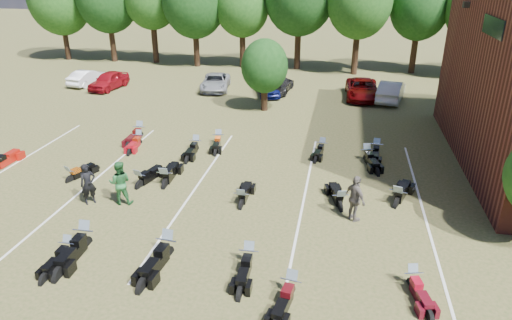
% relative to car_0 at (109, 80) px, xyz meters
% --- Properties ---
extents(ground, '(160.00, 160.00, 0.00)m').
position_rel_car_0_xyz_m(ground, '(15.48, -18.86, -0.70)').
color(ground, brown).
rests_on(ground, ground).
extents(car_0, '(2.14, 4.30, 1.41)m').
position_rel_car_0_xyz_m(car_0, '(0.00, 0.00, 0.00)').
color(car_0, maroon).
rests_on(car_0, ground).
extents(car_1, '(1.96, 4.03, 1.27)m').
position_rel_car_0_xyz_m(car_1, '(-2.43, 0.95, -0.07)').
color(car_1, silver).
rests_on(car_1, ground).
extents(car_2, '(2.78, 4.85, 1.27)m').
position_rel_car_0_xyz_m(car_2, '(8.63, 1.36, -0.07)').
color(car_2, gray).
rests_on(car_2, ground).
extents(car_3, '(2.13, 4.53, 1.28)m').
position_rel_car_0_xyz_m(car_3, '(13.78, 1.61, -0.06)').
color(car_3, black).
rests_on(car_3, ground).
extents(car_4, '(2.56, 4.15, 1.32)m').
position_rel_car_0_xyz_m(car_4, '(13.11, 0.63, -0.04)').
color(car_4, '#0C1459').
rests_on(car_4, ground).
extents(car_5, '(2.53, 4.83, 1.51)m').
position_rel_car_0_xyz_m(car_5, '(22.35, 0.74, 0.05)').
color(car_5, '#BAB8B4').
rests_on(car_5, ground).
extents(car_6, '(2.58, 5.24, 1.43)m').
position_rel_car_0_xyz_m(car_6, '(20.26, 1.05, 0.01)').
color(car_6, '#610506').
rests_on(car_6, ground).
extents(car_7, '(4.21, 5.90, 1.59)m').
position_rel_car_0_xyz_m(car_7, '(29.66, 0.18, 0.09)').
color(car_7, '#36363A').
rests_on(car_7, ground).
extents(person_black, '(0.77, 0.78, 1.81)m').
position_rel_car_0_xyz_m(person_black, '(8.48, -18.07, 0.20)').
color(person_black, black).
rests_on(person_black, ground).
extents(person_green, '(1.09, 0.93, 1.94)m').
position_rel_car_0_xyz_m(person_green, '(9.82, -17.82, 0.27)').
color(person_green, '#256431').
rests_on(person_green, ground).
extents(person_grey, '(1.06, 1.19, 1.94)m').
position_rel_car_0_xyz_m(person_grey, '(19.60, -17.36, 0.27)').
color(person_grey, '#5C544E').
rests_on(person_grey, ground).
extents(motorcycle_1, '(0.90, 2.56, 1.41)m').
position_rel_car_0_xyz_m(motorcycle_1, '(9.99, -21.12, -0.70)').
color(motorcycle_1, black).
rests_on(motorcycle_1, ground).
extents(motorcycle_2, '(1.02, 2.58, 1.40)m').
position_rel_car_0_xyz_m(motorcycle_2, '(13.16, -21.13, -0.70)').
color(motorcycle_2, black).
rests_on(motorcycle_2, ground).
extents(motorcycle_3, '(0.66, 2.00, 1.11)m').
position_rel_car_0_xyz_m(motorcycle_3, '(9.70, -21.78, -0.70)').
color(motorcycle_3, black).
rests_on(motorcycle_3, ground).
extents(motorcycle_4, '(0.76, 2.23, 1.23)m').
position_rel_car_0_xyz_m(motorcycle_4, '(16.08, -21.10, -0.70)').
color(motorcycle_4, black).
rests_on(motorcycle_4, ground).
extents(motorcycle_5, '(1.05, 2.28, 1.23)m').
position_rel_car_0_xyz_m(motorcycle_5, '(17.67, -22.37, -0.70)').
color(motorcycle_5, black).
rests_on(motorcycle_5, ground).
extents(motorcycle_6, '(1.10, 2.11, 1.13)m').
position_rel_car_0_xyz_m(motorcycle_6, '(21.42, -21.23, -0.70)').
color(motorcycle_6, '#4E0B15').
rests_on(motorcycle_6, ground).
extents(motorcycle_8, '(1.29, 2.11, 1.12)m').
position_rel_car_0_xyz_m(motorcycle_8, '(6.44, -16.28, -0.70)').
color(motorcycle_8, black).
rests_on(motorcycle_8, ground).
extents(motorcycle_9, '(1.26, 2.39, 1.27)m').
position_rel_car_0_xyz_m(motorcycle_9, '(9.93, -16.23, -0.70)').
color(motorcycle_9, black).
rests_on(motorcycle_9, ground).
extents(motorcycle_10, '(0.91, 2.51, 1.38)m').
position_rel_car_0_xyz_m(motorcycle_10, '(11.04, -15.94, -0.70)').
color(motorcycle_10, black).
rests_on(motorcycle_10, ground).
extents(motorcycle_11, '(0.72, 2.21, 1.23)m').
position_rel_car_0_xyz_m(motorcycle_11, '(14.93, -17.15, -0.70)').
color(motorcycle_11, black).
rests_on(motorcycle_11, ground).
extents(motorcycle_12, '(1.29, 2.39, 1.27)m').
position_rel_car_0_xyz_m(motorcycle_12, '(19.05, -16.53, -0.70)').
color(motorcycle_12, black).
rests_on(motorcycle_12, ground).
extents(motorcycle_13, '(1.54, 2.56, 1.36)m').
position_rel_car_0_xyz_m(motorcycle_13, '(21.41, -15.79, -0.70)').
color(motorcycle_13, black).
rests_on(motorcycle_13, ground).
extents(motorcycle_14, '(0.90, 2.48, 1.36)m').
position_rel_car_0_xyz_m(motorcycle_14, '(7.18, -10.11, -0.70)').
color(motorcycle_14, '#43090F').
rests_on(motorcycle_14, ground).
extents(motorcycle_15, '(0.83, 2.14, 1.17)m').
position_rel_car_0_xyz_m(motorcycle_15, '(7.62, -11.19, -0.70)').
color(motorcycle_15, maroon).
rests_on(motorcycle_15, ground).
extents(motorcycle_16, '(0.75, 2.23, 1.24)m').
position_rel_car_0_xyz_m(motorcycle_16, '(11.10, -11.50, -0.70)').
color(motorcycle_16, black).
rests_on(motorcycle_16, ground).
extents(motorcycle_17, '(1.00, 2.22, 1.19)m').
position_rel_car_0_xyz_m(motorcycle_17, '(12.07, -10.33, -0.70)').
color(motorcycle_17, black).
rests_on(motorcycle_17, ground).
extents(motorcycle_18, '(0.95, 2.09, 1.12)m').
position_rel_car_0_xyz_m(motorcycle_18, '(17.91, -10.37, -0.70)').
color(motorcycle_18, black).
rests_on(motorcycle_18, ground).
extents(motorcycle_19, '(0.88, 2.24, 1.22)m').
position_rel_car_0_xyz_m(motorcycle_19, '(20.80, -10.13, -0.70)').
color(motorcycle_19, black).
rests_on(motorcycle_19, ground).
extents(motorcycle_20, '(1.34, 2.42, 1.29)m').
position_rel_car_0_xyz_m(motorcycle_20, '(20.28, -11.14, -0.70)').
color(motorcycle_20, black).
rests_on(motorcycle_20, ground).
extents(tree_line, '(56.00, 6.00, 9.79)m').
position_rel_car_0_xyz_m(tree_line, '(14.48, 10.14, 5.61)').
color(tree_line, black).
rests_on(tree_line, ground).
extents(young_tree_midfield, '(3.20, 3.20, 4.70)m').
position_rel_car_0_xyz_m(young_tree_midfield, '(13.48, -3.36, 2.39)').
color(young_tree_midfield, black).
rests_on(young_tree_midfield, ground).
extents(parking_lines, '(20.10, 14.00, 0.01)m').
position_rel_car_0_xyz_m(parking_lines, '(12.48, -15.86, -0.70)').
color(parking_lines, silver).
rests_on(parking_lines, ground).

